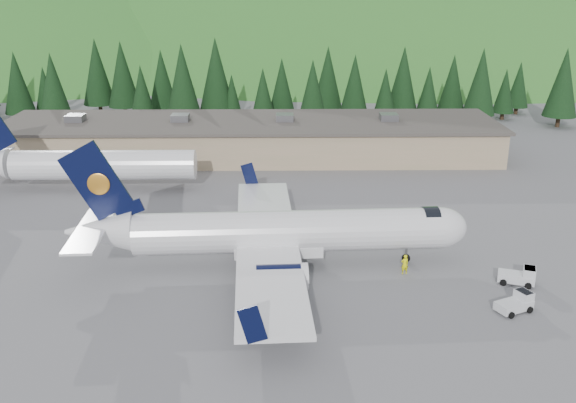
# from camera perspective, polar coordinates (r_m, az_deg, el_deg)

# --- Properties ---
(ground) EXTENTS (600.00, 600.00, 0.00)m
(ground) POSITION_cam_1_polar(r_m,az_deg,el_deg) (58.38, 0.09, -5.66)
(ground) COLOR #5B5B60
(airliner) EXTENTS (35.73, 33.49, 11.87)m
(airliner) POSITION_cam_1_polar(r_m,az_deg,el_deg) (57.07, -0.96, -2.81)
(airliner) COLOR white
(airliner) RESTS_ON ground
(second_airliner) EXTENTS (27.50, 11.00, 10.05)m
(second_airliner) POSITION_cam_1_polar(r_m,az_deg,el_deg) (81.52, -18.00, 3.19)
(second_airliner) COLOR white
(second_airliner) RESTS_ON ground
(baggage_tug_a) EXTENTS (3.21, 2.62, 1.53)m
(baggage_tug_a) POSITION_cam_1_polar(r_m,az_deg,el_deg) (53.61, 19.66, -8.47)
(baggage_tug_a) COLOR silver
(baggage_tug_a) RESTS_ON ground
(baggage_tug_b) EXTENTS (3.31, 2.56, 1.59)m
(baggage_tug_b) POSITION_cam_1_polar(r_m,az_deg,el_deg) (58.10, 19.92, -6.26)
(baggage_tug_b) COLOR silver
(baggage_tug_b) RESTS_ON ground
(terminal_building) EXTENTS (71.00, 17.00, 6.10)m
(terminal_building) POSITION_cam_1_polar(r_m,az_deg,el_deg) (93.64, -3.37, 5.67)
(terminal_building) COLOR #988A66
(terminal_building) RESTS_ON ground
(ramp_worker) EXTENTS (0.74, 0.57, 1.82)m
(ramp_worker) POSITION_cam_1_polar(r_m,az_deg,el_deg) (57.26, 10.34, -5.51)
(ramp_worker) COLOR #F0F00A
(ramp_worker) RESTS_ON ground
(tree_line) EXTENTS (113.23, 19.45, 13.76)m
(tree_line) POSITION_cam_1_polar(r_m,az_deg,el_deg) (115.37, -6.39, 10.58)
(tree_line) COLOR black
(tree_line) RESTS_ON ground
(hills) EXTENTS (614.00, 330.00, 300.00)m
(hills) POSITION_cam_1_polar(r_m,az_deg,el_deg) (286.77, 10.13, -3.01)
(hills) COLOR #1E5E1C
(hills) RESTS_ON ground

